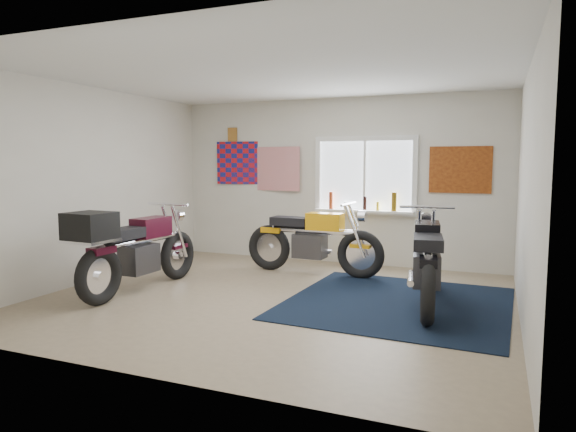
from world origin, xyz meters
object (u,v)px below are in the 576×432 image
at_px(navy_rug, 397,303).
at_px(maroon_tourer, 132,249).
at_px(black_chrome_bike, 426,264).
at_px(yellow_triumph, 313,242).

distance_m(navy_rug, maroon_tourer, 3.35).
height_order(black_chrome_bike, maroon_tourer, black_chrome_bike).
height_order(navy_rug, maroon_tourer, maroon_tourer).
distance_m(yellow_triumph, black_chrome_bike, 2.11).
bearing_deg(black_chrome_bike, maroon_tourer, 95.31).
relative_size(yellow_triumph, black_chrome_bike, 0.99).
bearing_deg(maroon_tourer, black_chrome_bike, -73.82).
relative_size(yellow_triumph, maroon_tourer, 0.99).
xyz_separation_m(navy_rug, yellow_triumph, (-1.48, 1.15, 0.47)).
distance_m(yellow_triumph, maroon_tourer, 2.61).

